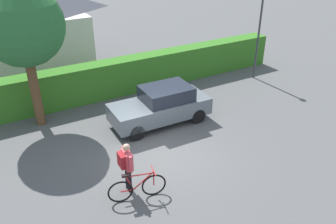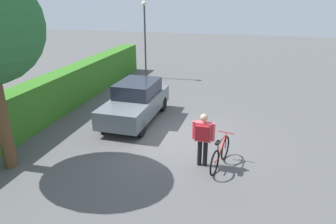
{
  "view_description": "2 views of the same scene",
  "coord_description": "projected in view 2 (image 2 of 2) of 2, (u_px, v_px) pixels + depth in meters",
  "views": [
    {
      "loc": [
        -4.8,
        -8.88,
        7.01
      ],
      "look_at": [
        0.59,
        0.51,
        1.22
      ],
      "focal_mm": 37.23,
      "sensor_mm": 36.0,
      "label": 1
    },
    {
      "loc": [
        -9.63,
        -2.21,
        4.69
      ],
      "look_at": [
        -0.98,
        0.03,
        1.26
      ],
      "focal_mm": 32.97,
      "sensor_mm": 36.0,
      "label": 2
    }
  ],
  "objects": [
    {
      "name": "street_lamp",
      "position": [
        145.0,
        29.0,
        17.53
      ],
      "size": [
        0.28,
        0.28,
        4.34
      ],
      "color": "#38383D",
      "rests_on": "ground"
    },
    {
      "name": "person_rider",
      "position": [
        203.0,
        135.0,
        8.66
      ],
      "size": [
        0.36,
        0.65,
        1.61
      ],
      "color": "black",
      "rests_on": "ground"
    },
    {
      "name": "hedge_row",
      "position": [
        42.0,
        102.0,
        11.86
      ],
      "size": [
        18.74,
        0.9,
        1.63
      ],
      "primitive_type": "cube",
      "color": "#326E1F",
      "rests_on": "ground"
    },
    {
      "name": "bicycle",
      "position": [
        220.0,
        154.0,
        8.83
      ],
      "size": [
        1.69,
        0.56,
        0.93
      ],
      "color": "black",
      "rests_on": "ground"
    },
    {
      "name": "parked_car_near",
      "position": [
        136.0,
        101.0,
        12.01
      ],
      "size": [
        3.96,
        1.7,
        1.52
      ],
      "color": "slate",
      "rests_on": "ground"
    },
    {
      "name": "ground_plane",
      "position": [
        176.0,
        136.0,
        10.91
      ],
      "size": [
        60.0,
        60.0,
        0.0
      ],
      "primitive_type": "plane",
      "color": "#515151"
    }
  ]
}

